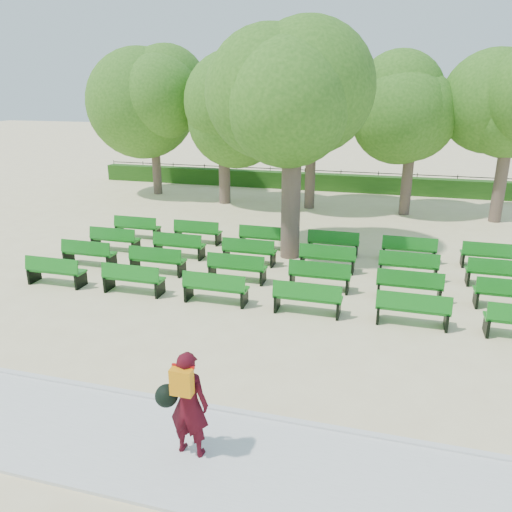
% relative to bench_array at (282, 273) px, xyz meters
% --- Properties ---
extents(ground, '(120.00, 120.00, 0.00)m').
position_rel_bench_array_xyz_m(ground, '(-0.83, -0.58, -0.09)').
color(ground, beige).
extents(paving, '(30.00, 2.20, 0.06)m').
position_rel_bench_array_xyz_m(paving, '(-0.83, -7.98, -0.06)').
color(paving, silver).
rests_on(paving, ground).
extents(curb, '(30.00, 0.12, 0.10)m').
position_rel_bench_array_xyz_m(curb, '(-0.83, -6.83, -0.04)').
color(curb, silver).
rests_on(curb, ground).
extents(hedge, '(26.00, 0.70, 0.90)m').
position_rel_bench_array_xyz_m(hedge, '(-0.83, 13.42, 0.36)').
color(hedge, '#1F4C13').
rests_on(hedge, ground).
extents(fence, '(26.00, 0.10, 1.02)m').
position_rel_bench_array_xyz_m(fence, '(-0.83, 13.82, -0.09)').
color(fence, black).
rests_on(fence, ground).
extents(tree_line, '(21.80, 6.80, 7.04)m').
position_rel_bench_array_xyz_m(tree_line, '(-0.83, 9.42, -0.09)').
color(tree_line, '#386D1D').
rests_on(tree_line, ground).
extents(bench_array, '(1.74, 0.65, 1.08)m').
position_rel_bench_array_xyz_m(bench_array, '(0.00, 0.00, 0.00)').
color(bench_array, '#137018').
rests_on(bench_array, ground).
extents(tree_among, '(5.14, 5.14, 7.23)m').
position_rel_bench_array_xyz_m(tree_among, '(-0.15, 1.81, 4.79)').
color(tree_among, brown).
rests_on(tree_among, ground).
extents(person, '(0.83, 0.50, 1.73)m').
position_rel_bench_array_xyz_m(person, '(0.32, -7.96, 0.87)').
color(person, '#3F0912').
rests_on(person, ground).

